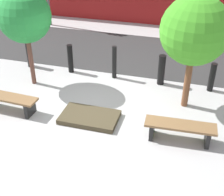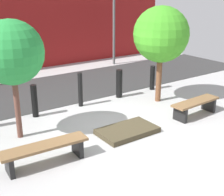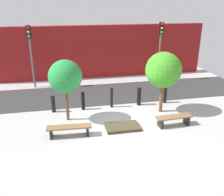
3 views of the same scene
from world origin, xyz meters
The scene contains 15 objects.
ground_plane centered at (0.00, 0.00, 0.00)m, with size 18.00×18.00×0.00m, color #A8A8A8.
road_strip centered at (0.00, 4.24, 0.01)m, with size 18.00×3.67×0.01m, color #313131.
building_facade centered at (0.00, 7.96, 1.86)m, with size 16.20×0.50×3.73m, color maroon.
bench_left centered at (-2.35, -0.48, 0.33)m, with size 1.88×0.52×0.46m.
bench_right centered at (2.35, -0.48, 0.33)m, with size 1.69×0.53×0.47m.
planter_bed centered at (0.00, -0.28, 0.07)m, with size 1.51×0.91×0.13m, color #413926.
tree_behind_left_bench centered at (-2.35, 1.10, 2.14)m, with size 1.53×1.53×2.92m.
tree_behind_right_bench centered at (2.35, 1.10, 2.19)m, with size 1.75×1.75×3.07m.
bollard_far_left centered at (-3.03, 2.16, 0.43)m, with size 0.20×0.20×0.87m, color black.
bollard_left centered at (-1.52, 2.16, 0.48)m, with size 0.18×0.18×0.96m, color black.
bollard_center centered at (0.00, 2.16, 0.54)m, with size 0.15×0.15×1.09m, color black.
bollard_right centered at (1.52, 2.16, 0.48)m, with size 0.22×0.22×0.97m, color black.
bollard_far_right centered at (3.03, 2.16, 0.45)m, with size 0.18×0.18×0.90m, color black.
traffic_light_west centered at (-4.28, 6.36, 2.71)m, with size 0.28×0.27×3.94m.
traffic_light_mid_west centered at (4.28, 6.36, 2.73)m, with size 0.28×0.27×3.98m.
Camera 3 is at (-2.47, -9.87, 5.38)m, focal length 40.00 mm.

